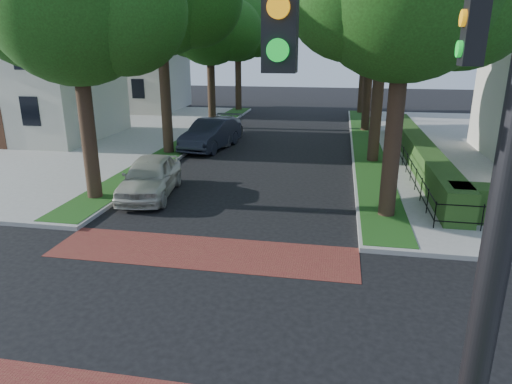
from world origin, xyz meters
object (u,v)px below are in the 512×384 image
(parked_car_middle, at_px, (211,134))
(parked_car_rear, at_px, (221,129))
(parked_car_front, at_px, (150,176))
(traffic_signal, at_px, (475,174))

(parked_car_middle, bearing_deg, parked_car_rear, 99.15)
(parked_car_front, height_order, parked_car_middle, parked_car_middle)
(parked_car_front, relative_size, parked_car_rear, 0.92)
(parked_car_rear, bearing_deg, parked_car_middle, -89.62)
(traffic_signal, xyz_separation_m, parked_car_middle, (-8.48, 21.29, -3.85))
(parked_car_front, height_order, parked_car_rear, parked_car_front)
(traffic_signal, bearing_deg, parked_car_rear, 109.74)
(parked_car_front, bearing_deg, parked_car_middle, 81.67)
(parked_car_front, xyz_separation_m, parked_car_rear, (-0.00, 11.26, -0.06))
(parked_car_middle, bearing_deg, traffic_signal, -59.28)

